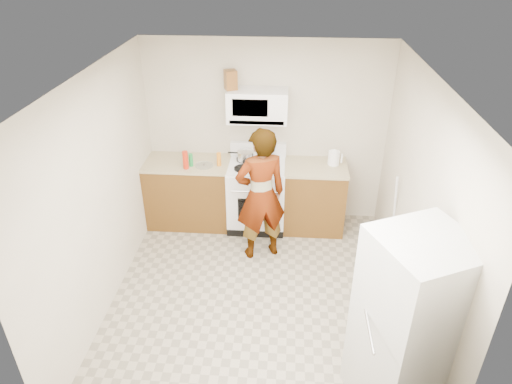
# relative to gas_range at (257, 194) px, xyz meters

# --- Properties ---
(floor) EXTENTS (3.60, 3.60, 0.00)m
(floor) POSITION_rel_gas_range_xyz_m (0.10, -1.48, -0.49)
(floor) COLOR gray
(floor) RESTS_ON ground
(back_wall) EXTENTS (3.20, 0.02, 2.50)m
(back_wall) POSITION_rel_gas_range_xyz_m (0.10, 0.31, 0.76)
(back_wall) COLOR beige
(back_wall) RESTS_ON floor
(right_wall) EXTENTS (0.02, 3.60, 2.50)m
(right_wall) POSITION_rel_gas_range_xyz_m (1.69, -1.48, 0.76)
(right_wall) COLOR beige
(right_wall) RESTS_ON floor
(cabinet_left) EXTENTS (1.12, 0.62, 0.90)m
(cabinet_left) POSITION_rel_gas_range_xyz_m (-0.94, 0.01, -0.04)
(cabinet_left) COLOR #5A3815
(cabinet_left) RESTS_ON floor
(counter_left) EXTENTS (1.14, 0.64, 0.03)m
(counter_left) POSITION_rel_gas_range_xyz_m (-0.94, 0.01, 0.43)
(counter_left) COLOR #C1B582
(counter_left) RESTS_ON cabinet_left
(cabinet_right) EXTENTS (0.80, 0.62, 0.90)m
(cabinet_right) POSITION_rel_gas_range_xyz_m (0.78, 0.01, -0.04)
(cabinet_right) COLOR #5A3815
(cabinet_right) RESTS_ON floor
(counter_right) EXTENTS (0.82, 0.64, 0.03)m
(counter_right) POSITION_rel_gas_range_xyz_m (0.78, 0.01, 0.43)
(counter_right) COLOR #C1B582
(counter_right) RESTS_ON cabinet_right
(gas_range) EXTENTS (0.76, 0.65, 1.13)m
(gas_range) POSITION_rel_gas_range_xyz_m (0.00, 0.00, 0.00)
(gas_range) COLOR white
(gas_range) RESTS_ON floor
(microwave) EXTENTS (0.76, 0.38, 0.40)m
(microwave) POSITION_rel_gas_range_xyz_m (0.00, 0.13, 1.21)
(microwave) COLOR white
(microwave) RESTS_ON back_wall
(person) EXTENTS (0.74, 0.62, 1.72)m
(person) POSITION_rel_gas_range_xyz_m (0.10, -0.68, 0.37)
(person) COLOR tan
(person) RESTS_ON floor
(fridge) EXTENTS (0.93, 0.93, 1.70)m
(fridge) POSITION_rel_gas_range_xyz_m (1.42, -2.68, 0.36)
(fridge) COLOR silver
(fridge) RESTS_ON floor
(kettle) EXTENTS (0.16, 0.16, 0.18)m
(kettle) POSITION_rel_gas_range_xyz_m (1.01, 0.08, 0.54)
(kettle) COLOR white
(kettle) RESTS_ON counter_right
(jug) EXTENTS (0.18, 0.18, 0.24)m
(jug) POSITION_rel_gas_range_xyz_m (-0.33, 0.12, 1.53)
(jug) COLOR brown
(jug) RESTS_ON microwave
(saucepan) EXTENTS (0.24, 0.24, 0.12)m
(saucepan) POSITION_rel_gas_range_xyz_m (-0.15, 0.09, 0.53)
(saucepan) COLOR silver
(saucepan) RESTS_ON gas_range
(tray) EXTENTS (0.28, 0.20, 0.05)m
(tray) POSITION_rel_gas_range_xyz_m (0.09, -0.10, 0.47)
(tray) COLOR white
(tray) RESTS_ON gas_range
(bottle_spray) EXTENTS (0.09, 0.09, 0.24)m
(bottle_spray) POSITION_rel_gas_range_xyz_m (-0.91, -0.18, 0.57)
(bottle_spray) COLOR red
(bottle_spray) RESTS_ON counter_left
(bottle_hot_sauce) EXTENTS (0.07, 0.07, 0.18)m
(bottle_hot_sauce) POSITION_rel_gas_range_xyz_m (-0.49, -0.07, 0.54)
(bottle_hot_sauce) COLOR orange
(bottle_hot_sauce) RESTS_ON counter_left
(bottle_green_cap) EXTENTS (0.06, 0.06, 0.17)m
(bottle_green_cap) POSITION_rel_gas_range_xyz_m (-0.85, -0.11, 0.53)
(bottle_green_cap) COLOR #188636
(bottle_green_cap) RESTS_ON counter_left
(pot_lid) EXTENTS (0.31, 0.31, 0.01)m
(pot_lid) POSITION_rel_gas_range_xyz_m (-0.68, -0.09, 0.46)
(pot_lid) COLOR silver
(pot_lid) RESTS_ON counter_left
(broom) EXTENTS (0.17, 0.23, 1.22)m
(broom) POSITION_rel_gas_range_xyz_m (1.70, -0.69, 0.13)
(broom) COLOR white
(broom) RESTS_ON floor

